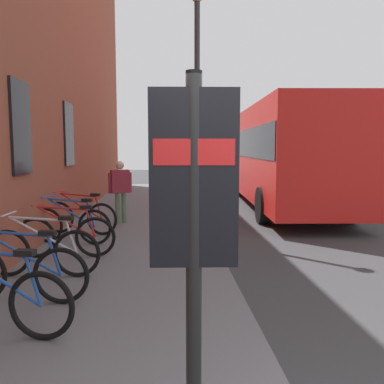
% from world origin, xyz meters
% --- Properties ---
extents(ground, '(60.00, 60.00, 0.00)m').
position_xyz_m(ground, '(6.00, -1.00, 0.00)').
color(ground, '#38383A').
extents(sidewalk_pavement, '(24.00, 3.50, 0.12)m').
position_xyz_m(sidewalk_pavement, '(8.00, 1.75, 0.06)').
color(sidewalk_pavement, slate).
rests_on(sidewalk_pavement, ground).
extents(station_facade, '(22.00, 0.65, 9.60)m').
position_xyz_m(station_facade, '(8.99, 3.80, 4.80)').
color(station_facade, brown).
rests_on(station_facade, ground).
extents(bicycle_far_end, '(0.48, 1.76, 0.97)m').
position_xyz_m(bicycle_far_end, '(3.34, 2.82, 0.51)').
color(bicycle_far_end, black).
rests_on(bicycle_far_end, sidewalk_pavement).
extents(bicycle_nearest_sign, '(0.48, 1.77, 0.97)m').
position_xyz_m(bicycle_nearest_sign, '(4.39, 2.86, 0.51)').
color(bicycle_nearest_sign, black).
rests_on(bicycle_nearest_sign, sidewalk_pavement).
extents(bicycle_leaning_wall, '(0.48, 1.77, 0.97)m').
position_xyz_m(bicycle_leaning_wall, '(5.48, 2.78, 0.51)').
color(bicycle_leaning_wall, black).
rests_on(bicycle_leaning_wall, sidewalk_pavement).
extents(bicycle_under_window, '(0.62, 1.72, 0.97)m').
position_xyz_m(bicycle_under_window, '(6.52, 2.93, 0.51)').
color(bicycle_under_window, black).
rests_on(bicycle_under_window, sidewalk_pavement).
extents(bicycle_mid_rack, '(0.65, 1.71, 0.97)m').
position_xyz_m(bicycle_mid_rack, '(7.45, 2.92, 0.51)').
color(bicycle_mid_rack, black).
rests_on(bicycle_mid_rack, sidewalk_pavement).
extents(transit_info_sign, '(0.11, 0.55, 2.40)m').
position_xyz_m(transit_info_sign, '(0.78, 0.84, 1.72)').
color(transit_info_sign, black).
rests_on(transit_info_sign, sidewalk_pavement).
extents(city_bus, '(10.62, 3.12, 3.35)m').
position_xyz_m(city_bus, '(12.34, -3.00, 1.92)').
color(city_bus, red).
rests_on(city_bus, ground).
extents(pedestrian_by_facade, '(0.36, 0.58, 1.59)m').
position_xyz_m(pedestrian_by_facade, '(8.78, 2.17, 1.09)').
color(pedestrian_by_facade, '#4C724C').
rests_on(pedestrian_by_facade, sidewalk_pavement).
extents(street_lamp, '(0.28, 0.28, 5.33)m').
position_xyz_m(street_lamp, '(7.37, 0.30, 3.27)').
color(street_lamp, '#333338').
rests_on(street_lamp, sidewalk_pavement).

